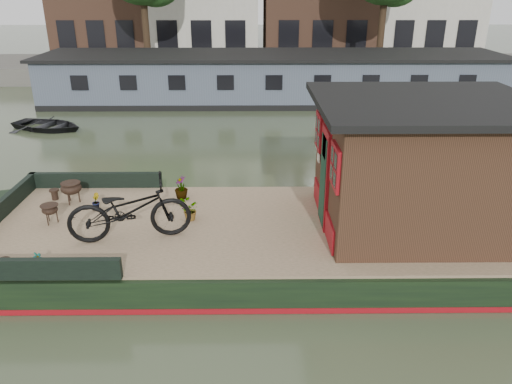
{
  "coord_description": "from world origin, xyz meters",
  "views": [
    {
      "loc": [
        -0.95,
        -8.7,
        4.96
      ],
      "look_at": [
        -0.86,
        0.5,
        1.11
      ],
      "focal_mm": 35.0,
      "sensor_mm": 36.0,
      "label": 1
    }
  ],
  "objects_px": {
    "brazier_rear": "(72,193)",
    "dinghy": "(47,122)",
    "cabin": "(420,163)",
    "bicycle": "(129,210)",
    "brazier_front": "(51,214)"
  },
  "relations": [
    {
      "from": "brazier_rear",
      "to": "dinghy",
      "type": "xyz_separation_m",
      "value": [
        -3.69,
        8.19,
        -0.59
      ]
    },
    {
      "from": "cabin",
      "to": "bicycle",
      "type": "bearing_deg",
      "value": -173.84
    },
    {
      "from": "cabin",
      "to": "brazier_rear",
      "type": "distance_m",
      "value": 7.08
    },
    {
      "from": "brazier_front",
      "to": "dinghy",
      "type": "xyz_separation_m",
      "value": [
        -3.59,
        9.16,
        -0.56
      ]
    },
    {
      "from": "cabin",
      "to": "brazier_rear",
      "type": "xyz_separation_m",
      "value": [
        -6.93,
        1.04,
        -1.0
      ]
    },
    {
      "from": "dinghy",
      "to": "cabin",
      "type": "bearing_deg",
      "value": -110.94
    },
    {
      "from": "bicycle",
      "to": "brazier_front",
      "type": "height_order",
      "value": "bicycle"
    },
    {
      "from": "brazier_rear",
      "to": "brazier_front",
      "type": "bearing_deg",
      "value": -95.7
    },
    {
      "from": "brazier_front",
      "to": "dinghy",
      "type": "distance_m",
      "value": 9.86
    },
    {
      "from": "brazier_front",
      "to": "brazier_rear",
      "type": "bearing_deg",
      "value": 84.3
    },
    {
      "from": "brazier_front",
      "to": "bicycle",
      "type": "bearing_deg",
      "value": -20.78
    },
    {
      "from": "brazier_rear",
      "to": "dinghy",
      "type": "height_order",
      "value": "brazier_rear"
    },
    {
      "from": "dinghy",
      "to": "brazier_front",
      "type": "bearing_deg",
      "value": -138.52
    },
    {
      "from": "bicycle",
      "to": "dinghy",
      "type": "xyz_separation_m",
      "value": [
        -5.3,
        9.81,
        -0.94
      ]
    },
    {
      "from": "bicycle",
      "to": "brazier_rear",
      "type": "bearing_deg",
      "value": 33.52
    }
  ]
}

